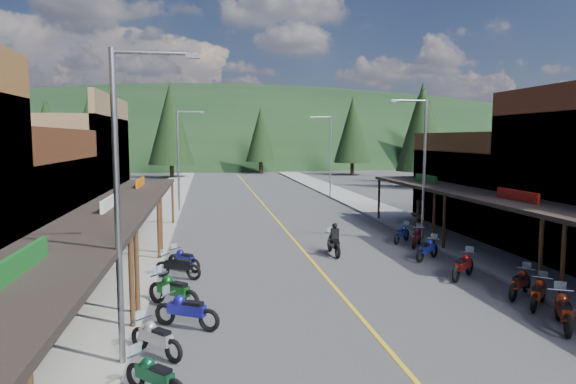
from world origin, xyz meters
name	(u,v)px	position (x,y,z in m)	size (l,w,h in m)	color
ground	(335,288)	(0.00, 0.00, 0.00)	(220.00, 220.00, 0.00)	#38383A
centerline	(272,214)	(0.00, 20.00, 0.01)	(0.15, 90.00, 0.01)	gold
sidewalk_west	(156,216)	(-8.70, 20.00, 0.07)	(3.40, 94.00, 0.15)	gray
sidewalk_east	(379,210)	(8.70, 20.00, 0.07)	(3.40, 94.00, 0.15)	gray
shop_west_3	(46,180)	(-13.78, 11.30, 3.52)	(10.90, 10.20, 8.20)	brown
shop_east_3	(500,190)	(13.75, 11.30, 2.53)	(10.90, 10.20, 6.20)	#4C2D16
streetlight_0	(123,194)	(-6.95, -6.00, 4.46)	(2.16, 0.18, 8.00)	gray
streetlight_1	(180,156)	(-6.95, 22.00, 4.46)	(2.16, 0.18, 8.00)	gray
streetlight_2	(422,163)	(6.95, 8.00, 4.46)	(2.16, 0.18, 8.00)	gray
streetlight_3	(329,152)	(6.95, 30.00, 4.46)	(2.16, 0.18, 8.00)	gray
ridge_hill	(223,158)	(0.00, 135.00, 0.00)	(310.00, 140.00, 60.00)	black
pine_1	(89,130)	(-24.00, 70.00, 7.24)	(5.88, 5.88, 12.50)	black
pine_2	(171,123)	(-10.00, 58.00, 7.99)	(6.72, 6.72, 14.00)	black
pine_3	(261,134)	(4.00, 66.00, 6.48)	(5.04, 5.04, 11.00)	black
pine_4	(353,129)	(18.00, 60.00, 7.24)	(5.88, 5.88, 12.50)	black
pine_5	(418,127)	(34.00, 72.00, 7.99)	(6.72, 6.72, 14.00)	black
pine_6	(501,134)	(46.00, 64.00, 6.48)	(5.04, 5.04, 11.00)	black
pine_7	(48,130)	(-32.00, 76.00, 7.24)	(5.88, 5.88, 12.50)	black
pine_8	(46,137)	(-22.00, 40.00, 5.98)	(4.48, 4.48, 10.00)	black
pine_9	(429,134)	(24.00, 45.00, 6.38)	(4.93, 4.93, 10.80)	black
pine_10	(103,131)	(-18.00, 50.00, 6.78)	(5.38, 5.38, 11.60)	black
pine_11	(422,127)	(20.00, 38.00, 7.19)	(5.82, 5.82, 12.40)	black
bike_west_4	(155,374)	(-6.14, -7.64, 0.54)	(0.63, 1.89, 1.08)	#0C4024
bike_west_5	(156,336)	(-6.32, -5.39, 0.56)	(0.66, 1.97, 1.12)	#939398
bike_west_6	(187,309)	(-5.59, -3.45, 0.62)	(0.73, 2.19, 1.25)	navy
bike_west_7	(173,289)	(-6.12, -1.37, 0.66)	(0.77, 2.32, 1.33)	#0E4616
bike_west_8	(178,265)	(-6.17, 2.34, 0.59)	(0.69, 2.07, 1.18)	black
bike_west_9	(184,258)	(-5.97, 3.64, 0.56)	(0.65, 1.96, 1.12)	navy
bike_east_5	(564,309)	(5.84, -5.31, 0.64)	(0.74, 2.22, 1.27)	maroon
bike_east_6	(539,292)	(6.37, -3.35, 0.56)	(0.66, 1.97, 1.13)	red
bike_east_7	(520,282)	(6.45, -2.18, 0.58)	(0.68, 2.04, 1.16)	maroon
bike_east_8	(463,264)	(5.59, 0.48, 0.61)	(0.71, 2.14, 1.22)	maroon
bike_east_9	(427,248)	(5.53, 3.85, 0.58)	(0.67, 2.02, 1.16)	navy
bike_east_10	(417,236)	(6.23, 6.78, 0.58)	(0.68, 2.04, 1.17)	maroon
bike_east_11	(402,233)	(5.86, 7.98, 0.56)	(0.65, 1.96, 1.12)	navy
rider_on_bike	(334,242)	(1.33, 5.56, 0.67)	(0.74, 2.21, 1.68)	black
pedestrian_east_b	(418,215)	(8.03, 10.87, 1.10)	(0.92, 0.53, 1.90)	brown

